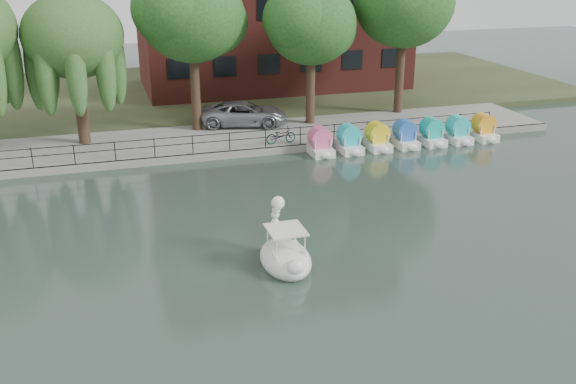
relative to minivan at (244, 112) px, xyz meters
name	(u,v)px	position (x,y,z in m)	size (l,w,h in m)	color
ground_plane	(307,265)	(-1.93, -18.06, -1.24)	(120.00, 120.00, 0.00)	#41504A
promenade	(220,140)	(-1.93, -2.06, -1.04)	(40.00, 6.00, 0.40)	gray
kerb	(231,155)	(-1.93, -5.01, -1.04)	(40.00, 0.25, 0.40)	gray
land_strip	(185,92)	(-1.93, 11.94, -1.06)	(60.00, 22.00, 0.36)	#47512D
railing	(229,137)	(-1.93, -4.81, -0.09)	(32.00, 0.05, 1.00)	black
willow_mid	(73,36)	(-9.43, -1.06, 5.01)	(5.32, 5.32, 8.15)	#473323
broadleaf_center	(191,15)	(-2.93, -0.06, 5.82)	(6.00, 6.00, 9.25)	#473323
broadleaf_right	(311,24)	(4.07, -0.56, 5.15)	(5.40, 5.40, 8.32)	#473323
broadleaf_far	(404,3)	(10.57, 0.44, 6.16)	(6.30, 6.30, 9.71)	#473323
minivan	(244,112)	(0.00, 0.00, 0.00)	(6.03, 2.77, 1.68)	gray
bicycle	(281,135)	(1.08, -4.36, -0.34)	(1.72, 0.60, 1.00)	gray
swan_boat	(285,253)	(-2.69, -17.88, -0.72)	(1.76, 2.91, 2.35)	white
pedal_boat_row	(405,136)	(8.01, -5.78, -0.63)	(11.35, 1.70, 1.40)	white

